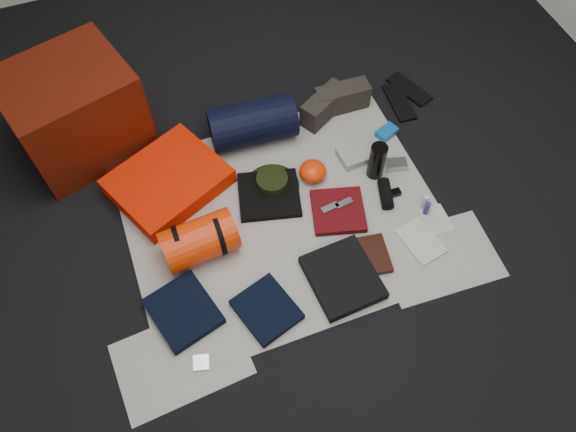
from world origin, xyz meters
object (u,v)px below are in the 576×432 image
object	(u,v)px
sleeping_pad	(168,181)
paperback_book	(374,255)
water_bottle	(377,161)
navy_duffel	(253,123)
stuff_sack	(199,240)
compact_camera	(396,165)
red_cabinet	(75,112)

from	to	relation	value
sleeping_pad	paperback_book	distance (m)	1.16
paperback_book	water_bottle	bearing A→B (deg)	73.52
navy_duffel	paperback_book	xyz separation A→B (m)	(0.32, -0.94, -0.11)
sleeping_pad	water_bottle	world-z (taller)	water_bottle
stuff_sack	compact_camera	distance (m)	1.16
sleeping_pad	navy_duffel	size ratio (longest dim) A/B	1.19
sleeping_pad	water_bottle	distance (m)	1.12
sleeping_pad	stuff_sack	world-z (taller)	stuff_sack
compact_camera	water_bottle	bearing A→B (deg)	-166.24
water_bottle	compact_camera	size ratio (longest dim) A/B	2.03
paperback_book	navy_duffel	bearing A→B (deg)	117.69
water_bottle	navy_duffel	bearing A→B (deg)	138.68
red_cabinet	stuff_sack	distance (m)	1.00
sleeping_pad	navy_duffel	world-z (taller)	navy_duffel
sleeping_pad	stuff_sack	distance (m)	0.45
stuff_sack	navy_duffel	xyz separation A→B (m)	(0.48, 0.61, 0.02)
red_cabinet	stuff_sack	xyz separation A→B (m)	(0.41, -0.90, -0.15)
sleeping_pad	water_bottle	xyz separation A→B (m)	(1.08, -0.31, 0.06)
stuff_sack	paperback_book	bearing A→B (deg)	-22.66
compact_camera	navy_duffel	bearing A→B (deg)	159.02
sleeping_pad	navy_duffel	bearing A→B (deg)	17.11
stuff_sack	water_bottle	size ratio (longest dim) A/B	1.61
navy_duffel	red_cabinet	bearing A→B (deg)	165.70
paperback_book	sleeping_pad	bearing A→B (deg)	146.75
navy_duffel	paperback_book	world-z (taller)	navy_duffel
red_cabinet	water_bottle	xyz separation A→B (m)	(1.43, -0.77, -0.14)
stuff_sack	red_cabinet	bearing A→B (deg)	114.45
navy_duffel	stuff_sack	bearing A→B (deg)	-124.42
red_cabinet	paperback_book	distance (m)	1.75
water_bottle	stuff_sack	bearing A→B (deg)	-172.67
stuff_sack	navy_duffel	world-z (taller)	navy_duffel
red_cabinet	navy_duffel	xyz separation A→B (m)	(0.89, -0.30, -0.13)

